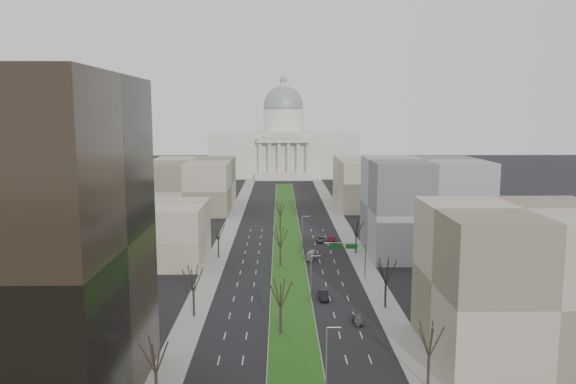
{
  "coord_description": "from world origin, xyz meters",
  "views": [
    {
      "loc": [
        -2.08,
        -46.55,
        35.66
      ],
      "look_at": [
        0.18,
        108.0,
        13.55
      ],
      "focal_mm": 35.0,
      "sensor_mm": 36.0,
      "label": 1
    }
  ],
  "objects": [
    {
      "name": "ground",
      "position": [
        0.0,
        120.0,
        0.0
      ],
      "size": [
        600.0,
        600.0,
        0.0
      ],
      "primitive_type": "plane",
      "color": "black",
      "rests_on": "ground"
    },
    {
      "name": "building_tan_right",
      "position": [
        33.0,
        32.0,
        11.0
      ],
      "size": [
        26.0,
        24.0,
        22.0
      ],
      "primitive_type": "cube",
      "color": "#78715C",
      "rests_on": "ground"
    },
    {
      "name": "tree_median_a",
      "position": [
        -2.0,
        40.0,
        7.0
      ],
      "size": [
        5.4,
        5.4,
        9.72
      ],
      "color": "black",
      "rests_on": "ground"
    },
    {
      "name": "car_grey_near",
      "position": [
        11.15,
        44.71,
        0.67
      ],
      "size": [
        1.71,
        3.97,
        1.33
      ],
      "primitive_type": "imported",
      "rotation": [
        0.0,
        0.0,
        0.03
      ],
      "color": "#505458",
      "rests_on": "ground"
    },
    {
      "name": "car_black",
      "position": [
        6.29,
        57.06,
        0.83
      ],
      "size": [
        1.78,
        5.06,
        1.66
      ],
      "primitive_type": "imported",
      "rotation": [
        0.0,
        0.0,
        -0.0
      ],
      "color": "black",
      "rests_on": "ground"
    },
    {
      "name": "building_beige_left",
      "position": [
        -33.0,
        85.0,
        7.0
      ],
      "size": [
        26.0,
        22.0,
        14.0
      ],
      "primitive_type": "cube",
      "color": "tan",
      "rests_on": "ground"
    },
    {
      "name": "mast_arm_signs",
      "position": [
        13.49,
        70.03,
        6.11
      ],
      "size": [
        9.12,
        0.24,
        8.09
      ],
      "color": "gray",
      "rests_on": "ground"
    },
    {
      "name": "tree_left_near",
      "position": [
        -17.2,
        18.0,
        6.61
      ],
      "size": [
        5.1,
        5.1,
        9.18
      ],
      "color": "black",
      "rests_on": "ground"
    },
    {
      "name": "car_red",
      "position": [
        12.19,
        104.97,
        0.7
      ],
      "size": [
        2.42,
        5.02,
        1.41
      ],
      "primitive_type": "imported",
      "rotation": [
        0.0,
        0.0,
        -0.09
      ],
      "color": "maroon",
      "rests_on": "ground"
    },
    {
      "name": "tree_median_c",
      "position": [
        -2.0,
        120.0,
        7.0
      ],
      "size": [
        5.4,
        5.4,
        9.72
      ],
      "color": "black",
      "rests_on": "ground"
    },
    {
      "name": "tree_left_far",
      "position": [
        -17.2,
        88.0,
        6.84
      ],
      "size": [
        5.28,
        5.28,
        9.5
      ],
      "color": "black",
      "rests_on": "ground"
    },
    {
      "name": "tree_left_mid",
      "position": [
        -17.2,
        48.0,
        7.0
      ],
      "size": [
        5.4,
        5.4,
        9.72
      ],
      "color": "black",
      "rests_on": "ground"
    },
    {
      "name": "building_far_left",
      "position": [
        -35.0,
        160.0,
        9.0
      ],
      "size": [
        30.0,
        40.0,
        18.0
      ],
      "primitive_type": "cube",
      "color": "#78715C",
      "rests_on": "ground"
    },
    {
      "name": "capitol",
      "position": [
        0.0,
        269.59,
        16.31
      ],
      "size": [
        80.0,
        46.0,
        55.0
      ],
      "color": "beige",
      "rests_on": "ground"
    },
    {
      "name": "car_grey_far",
      "position": [
        9.24,
        105.12,
        0.68
      ],
      "size": [
        2.64,
        5.04,
        1.35
      ],
      "primitive_type": "imported",
      "rotation": [
        0.0,
        0.0,
        -0.08
      ],
      "color": "#46474E",
      "rests_on": "ground"
    },
    {
      "name": "streetlamp_median_a",
      "position": [
        3.76,
        20.0,
        4.81
      ],
      "size": [
        1.9,
        0.2,
        9.16
      ],
      "color": "gray",
      "rests_on": "ground"
    },
    {
      "name": "sidewalk_right",
      "position": [
        17.5,
        95.0,
        0.07
      ],
      "size": [
        5.0,
        330.0,
        0.15
      ],
      "primitive_type": "cube",
      "color": "gray",
      "rests_on": "ground"
    },
    {
      "name": "tree_right_far",
      "position": [
        17.2,
        92.0,
        6.53
      ],
      "size": [
        5.04,
        5.04,
        9.07
      ],
      "color": "black",
      "rests_on": "ground"
    },
    {
      "name": "building_far_right",
      "position": [
        35.0,
        165.0,
        9.0
      ],
      "size": [
        30.0,
        40.0,
        18.0
      ],
      "primitive_type": "cube",
      "color": "tan",
      "rests_on": "ground"
    },
    {
      "name": "tree_median_b",
      "position": [
        -2.0,
        80.0,
        7.0
      ],
      "size": [
        5.4,
        5.4,
        9.72
      ],
      "color": "black",
      "rests_on": "ground"
    },
    {
      "name": "building_grey_right",
      "position": [
        34.0,
        92.0,
        12.0
      ],
      "size": [
        28.0,
        26.0,
        24.0
      ],
      "primitive_type": "cube",
      "color": "slate",
      "rests_on": "ground"
    },
    {
      "name": "tree_right_near",
      "position": [
        17.2,
        22.0,
        6.69
      ],
      "size": [
        5.16,
        5.16,
        9.29
      ],
      "color": "black",
      "rests_on": "ground"
    },
    {
      "name": "tree_right_mid",
      "position": [
        17.2,
        52.0,
        7.16
      ],
      "size": [
        5.52,
        5.52,
        9.94
      ],
      "color": "black",
      "rests_on": "ground"
    },
    {
      "name": "median",
      "position": [
        0.0,
        118.99,
        0.1
      ],
      "size": [
        8.0,
        222.03,
        0.2
      ],
      "color": "#999993",
      "rests_on": "ground"
    },
    {
      "name": "streetlamp_median_c",
      "position": [
        3.76,
        95.0,
        4.81
      ],
      "size": [
        1.9,
        0.2,
        9.16
      ],
      "color": "gray",
      "rests_on": "ground"
    },
    {
      "name": "sidewalk_left",
      "position": [
        -17.5,
        95.0,
        0.07
      ],
      "size": [
        5.0,
        330.0,
        0.15
      ],
      "primitive_type": "cube",
      "color": "gray",
      "rests_on": "ground"
    },
    {
      "name": "streetlamp_median_b",
      "position": [
        3.76,
        55.0,
        4.81
      ],
      "size": [
        1.9,
        0.2,
        9.16
      ],
      "color": "gray",
      "rests_on": "ground"
    },
    {
      "name": "box_van",
      "position": [
        5.5,
        87.19,
        0.92
      ],
      "size": [
        2.64,
        6.75,
        1.83
      ],
      "primitive_type": "imported",
      "rotation": [
        0.0,
        0.0,
        -0.17
      ],
      "color": "silver",
      "rests_on": "ground"
    }
  ]
}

